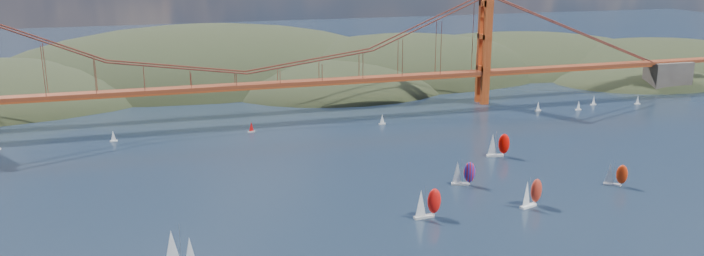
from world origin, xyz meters
The scene contains 15 objects.
headlands centered at (44.95, 278.29, -12.46)m, with size 725.00×225.00×96.00m.
bridge centered at (-1.75, 180.00, 32.23)m, with size 552.00×12.00×55.00m.
sloop_navy centered at (-38.73, 27.92, 6.03)m, with size 8.89×5.17×13.66m.
racer_0 centered at (33.99, 45.54, 4.71)m, with size 8.78×3.88×9.96m.
racer_1 centered at (68.25, 44.58, 4.61)m, with size 8.73×5.48×9.76m.
racer_2 centered at (105.58, 53.57, 4.02)m, with size 7.38×6.22×8.52m.
racer_3 centered at (83.49, 94.54, 4.76)m, with size 8.97×4.55×10.08m.
racer_rwb centered at (56.71, 68.81, 4.33)m, with size 8.20×5.09×9.17m.
distant_boat_3 centered at (-58.73, 157.89, 2.41)m, with size 3.00×2.00×4.70m.
distant_boat_4 centered at (138.16, 155.76, 2.41)m, with size 3.00×2.00×4.70m.
distant_boat_5 centered at (158.22, 151.80, 2.41)m, with size 3.00×2.00×4.70m.
distant_boat_6 centered at (172.17, 159.34, 2.41)m, with size 3.00×2.00×4.70m.
distant_boat_7 centered at (194.46, 154.13, 2.41)m, with size 3.00×2.00×4.70m.
distant_boat_8 centered at (56.77, 153.05, 2.41)m, with size 3.00×2.00×4.70m.
distant_boat_9 centered at (-1.93, 156.39, 2.41)m, with size 3.00×2.00×4.70m.
Camera 1 is at (-41.45, -130.74, 78.60)m, focal length 35.00 mm.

